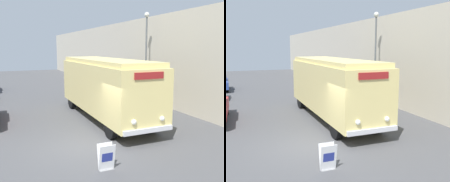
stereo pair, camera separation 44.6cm
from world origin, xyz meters
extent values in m
plane|color=#4C4C4F|center=(0.00, 0.00, 0.00)|extent=(80.00, 80.00, 0.00)
cube|color=beige|center=(7.56, 10.00, 3.17)|extent=(0.30, 60.00, 6.35)
cylinder|color=black|center=(1.35, 0.64, 0.55)|extent=(0.28, 1.10, 1.10)
cylinder|color=black|center=(3.51, 0.64, 0.55)|extent=(0.28, 1.10, 1.10)
cylinder|color=black|center=(1.35, 7.23, 0.55)|extent=(0.28, 1.10, 1.10)
cylinder|color=black|center=(3.51, 7.23, 0.55)|extent=(0.28, 1.10, 1.10)
cube|color=#E5D17F|center=(2.43, 3.94, 1.88)|extent=(2.48, 9.39, 2.66)
cube|color=#F3DD87|center=(2.43, 3.94, 3.33)|extent=(2.28, 9.02, 0.24)
cube|color=silver|center=(2.43, -0.82, 0.67)|extent=(2.35, 0.12, 0.20)
sphere|color=white|center=(1.75, -0.79, 1.10)|extent=(0.22, 0.22, 0.22)
sphere|color=white|center=(3.11, -0.79, 1.10)|extent=(0.22, 0.22, 0.22)
cube|color=maroon|center=(2.43, -0.78, 2.96)|extent=(1.36, 0.06, 0.28)
cube|color=gray|center=(-0.02, -2.12, 0.00)|extent=(0.50, 0.20, 0.01)
cube|color=white|center=(-0.02, -2.20, 0.45)|extent=(0.56, 0.18, 0.90)
cube|color=white|center=(-0.02, -2.04, 0.45)|extent=(0.56, 0.18, 0.90)
cube|color=navy|center=(-0.02, -2.21, 0.47)|extent=(0.39, 0.06, 0.31)
cylinder|color=#595E60|center=(6.60, 6.38, 3.11)|extent=(0.12, 0.12, 6.23)
sphere|color=silver|center=(6.60, 6.38, 6.34)|extent=(0.36, 0.36, 0.36)
cylinder|color=black|center=(-3.34, 7.22, 0.32)|extent=(0.22, 0.65, 0.65)
cylinder|color=black|center=(-3.43, 15.97, 0.32)|extent=(0.22, 0.64, 0.64)
cylinder|color=black|center=(-3.50, 18.63, 0.32)|extent=(0.22, 0.64, 0.64)
camera|label=1|loc=(-3.20, -9.79, 4.06)|focal=42.00mm
camera|label=2|loc=(-2.79, -9.97, 4.06)|focal=42.00mm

